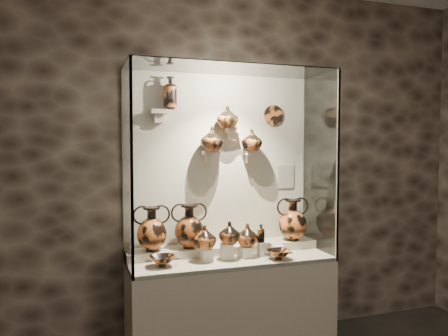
# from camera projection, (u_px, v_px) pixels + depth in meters

# --- Properties ---
(wall_back) EXTENTS (5.00, 0.02, 3.20)m
(wall_back) POSITION_uv_depth(u_px,v_px,m) (219.00, 164.00, 3.92)
(wall_back) COLOR #2D241C
(wall_back) RESTS_ON ground
(plinth) EXTENTS (1.70, 0.60, 0.80)m
(plinth) POSITION_uv_depth(u_px,v_px,m) (230.00, 307.00, 3.68)
(plinth) COLOR beige
(plinth) RESTS_ON floor
(front_tier) EXTENTS (1.68, 0.58, 0.03)m
(front_tier) POSITION_uv_depth(u_px,v_px,m) (230.00, 259.00, 3.66)
(front_tier) COLOR beige
(front_tier) RESTS_ON plinth
(rear_tier) EXTENTS (1.70, 0.25, 0.10)m
(rear_tier) POSITION_uv_depth(u_px,v_px,m) (224.00, 250.00, 3.82)
(rear_tier) COLOR beige
(rear_tier) RESTS_ON plinth
(back_panel) EXTENTS (1.70, 0.03, 1.60)m
(back_panel) POSITION_uv_depth(u_px,v_px,m) (219.00, 164.00, 3.92)
(back_panel) COLOR beige
(back_panel) RESTS_ON plinth
(glass_front) EXTENTS (1.70, 0.01, 1.60)m
(glass_front) POSITION_uv_depth(u_px,v_px,m) (243.00, 167.00, 3.34)
(glass_front) COLOR white
(glass_front) RESTS_ON plinth
(glass_left) EXTENTS (0.01, 0.60, 1.60)m
(glass_left) POSITION_uv_depth(u_px,v_px,m) (127.00, 167.00, 3.35)
(glass_left) COLOR white
(glass_left) RESTS_ON plinth
(glass_right) EXTENTS (0.01, 0.60, 1.60)m
(glass_right) POSITION_uv_depth(u_px,v_px,m) (320.00, 164.00, 3.88)
(glass_right) COLOR white
(glass_right) RESTS_ON plinth
(glass_top) EXTENTS (1.70, 0.60, 0.01)m
(glass_top) POSITION_uv_depth(u_px,v_px,m) (231.00, 69.00, 3.57)
(glass_top) COLOR white
(glass_top) RESTS_ON back_panel
(frame_post_left) EXTENTS (0.02, 0.02, 1.60)m
(frame_post_left) POSITION_uv_depth(u_px,v_px,m) (132.00, 169.00, 3.08)
(frame_post_left) COLOR gray
(frame_post_left) RESTS_ON plinth
(frame_post_right) EXTENTS (0.02, 0.02, 1.60)m
(frame_post_right) POSITION_uv_depth(u_px,v_px,m) (338.00, 166.00, 3.61)
(frame_post_right) COLOR gray
(frame_post_right) RESTS_ON plinth
(pedestal_a) EXTENTS (0.09, 0.09, 0.10)m
(pedestal_a) POSITION_uv_depth(u_px,v_px,m) (207.00, 255.00, 3.54)
(pedestal_a) COLOR silver
(pedestal_a) RESTS_ON front_tier
(pedestal_b) EXTENTS (0.09, 0.09, 0.13)m
(pedestal_b) POSITION_uv_depth(u_px,v_px,m) (227.00, 251.00, 3.59)
(pedestal_b) COLOR silver
(pedestal_b) RESTS_ON front_tier
(pedestal_c) EXTENTS (0.09, 0.09, 0.09)m
(pedestal_c) POSITION_uv_depth(u_px,v_px,m) (246.00, 252.00, 3.65)
(pedestal_c) COLOR silver
(pedestal_c) RESTS_ON front_tier
(pedestal_d) EXTENTS (0.09, 0.09, 0.12)m
(pedestal_d) POSITION_uv_depth(u_px,v_px,m) (263.00, 249.00, 3.70)
(pedestal_d) COLOR silver
(pedestal_d) RESTS_ON front_tier
(pedestal_e) EXTENTS (0.09, 0.09, 0.08)m
(pedestal_e) POSITION_uv_depth(u_px,v_px,m) (278.00, 250.00, 3.74)
(pedestal_e) COLOR silver
(pedestal_e) RESTS_ON front_tier
(bracket_ul) EXTENTS (0.14, 0.12, 0.04)m
(bracket_ul) POSITION_uv_depth(u_px,v_px,m) (159.00, 112.00, 3.65)
(bracket_ul) COLOR beige
(bracket_ul) RESTS_ON back_panel
(bracket_ca) EXTENTS (0.14, 0.12, 0.04)m
(bracket_ca) POSITION_uv_depth(u_px,v_px,m) (211.00, 153.00, 3.81)
(bracket_ca) COLOR beige
(bracket_ca) RESTS_ON back_panel
(bracket_cb) EXTENTS (0.10, 0.12, 0.04)m
(bracket_cb) POSITION_uv_depth(u_px,v_px,m) (232.00, 130.00, 3.86)
(bracket_cb) COLOR beige
(bracket_cb) RESTS_ON back_panel
(bracket_cc) EXTENTS (0.14, 0.12, 0.04)m
(bracket_cc) POSITION_uv_depth(u_px,v_px,m) (251.00, 153.00, 3.93)
(bracket_cc) COLOR beige
(bracket_cc) RESTS_ON back_panel
(amphora_left) EXTENTS (0.38, 0.38, 0.37)m
(amphora_left) POSITION_uv_depth(u_px,v_px,m) (152.00, 229.00, 3.58)
(amphora_left) COLOR orange
(amphora_left) RESTS_ON rear_tier
(amphora_mid) EXTENTS (0.38, 0.38, 0.37)m
(amphora_mid) POSITION_uv_depth(u_px,v_px,m) (189.00, 226.00, 3.68)
(amphora_mid) COLOR #9B471B
(amphora_mid) RESTS_ON rear_tier
(amphora_right) EXTENTS (0.40, 0.40, 0.38)m
(amphora_right) POSITION_uv_depth(u_px,v_px,m) (293.00, 220.00, 3.98)
(amphora_right) COLOR orange
(amphora_right) RESTS_ON rear_tier
(jug_a) EXTENTS (0.24, 0.24, 0.19)m
(jug_a) POSITION_uv_depth(u_px,v_px,m) (205.00, 237.00, 3.52)
(jug_a) COLOR orange
(jug_a) RESTS_ON pedestal_a
(jug_b) EXTENTS (0.18, 0.18, 0.18)m
(jug_b) POSITION_uv_depth(u_px,v_px,m) (229.00, 233.00, 3.58)
(jug_b) COLOR #9B471B
(jug_b) RESTS_ON pedestal_b
(jug_c) EXTENTS (0.23, 0.23, 0.19)m
(jug_c) POSITION_uv_depth(u_px,v_px,m) (247.00, 235.00, 3.66)
(jug_c) COLOR orange
(jug_c) RESTS_ON pedestal_c
(lekythos_small) EXTENTS (0.08, 0.08, 0.17)m
(lekythos_small) POSITION_uv_depth(u_px,v_px,m) (261.00, 232.00, 3.67)
(lekythos_small) COLOR #9B471B
(lekythos_small) RESTS_ON pedestal_d
(kylix_left) EXTENTS (0.29, 0.26, 0.10)m
(kylix_left) POSITION_uv_depth(u_px,v_px,m) (162.00, 260.00, 3.38)
(kylix_left) COLOR #9B471B
(kylix_left) RESTS_ON front_tier
(kylix_right) EXTENTS (0.30, 0.27, 0.10)m
(kylix_right) POSITION_uv_depth(u_px,v_px,m) (279.00, 253.00, 3.59)
(kylix_right) COLOR orange
(kylix_right) RESTS_ON front_tier
(lekythos_tall) EXTENTS (0.16, 0.16, 0.31)m
(lekythos_tall) POSITION_uv_depth(u_px,v_px,m) (170.00, 91.00, 3.65)
(lekythos_tall) COLOR orange
(lekythos_tall) RESTS_ON bracket_ul
(ovoid_vase_a) EXTENTS (0.23, 0.23, 0.21)m
(ovoid_vase_a) POSITION_uv_depth(u_px,v_px,m) (212.00, 139.00, 3.75)
(ovoid_vase_a) COLOR #9B471B
(ovoid_vase_a) RESTS_ON bracket_ca
(ovoid_vase_b) EXTENTS (0.24, 0.24, 0.20)m
(ovoid_vase_b) POSITION_uv_depth(u_px,v_px,m) (227.00, 117.00, 3.79)
(ovoid_vase_b) COLOR #9B471B
(ovoid_vase_b) RESTS_ON bracket_cb
(ovoid_vase_c) EXTENTS (0.23, 0.23, 0.19)m
(ovoid_vase_c) POSITION_uv_depth(u_px,v_px,m) (252.00, 140.00, 3.88)
(ovoid_vase_c) COLOR #9B471B
(ovoid_vase_c) RESTS_ON bracket_cc
(wall_plate) EXTENTS (0.19, 0.02, 0.19)m
(wall_plate) POSITION_uv_depth(u_px,v_px,m) (273.00, 115.00, 4.03)
(wall_plate) COLOR #BA5924
(wall_plate) RESTS_ON back_panel
(info_placard) EXTENTS (0.16, 0.01, 0.22)m
(info_placard) POSITION_uv_depth(u_px,v_px,m) (286.00, 177.00, 4.11)
(info_placard) COLOR beige
(info_placard) RESTS_ON back_panel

